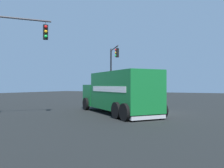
% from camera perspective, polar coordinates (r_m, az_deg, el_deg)
% --- Properties ---
extents(ground_plane, '(100.00, 100.00, 0.00)m').
position_cam_1_polar(ground_plane, '(17.65, 10.78, -6.83)').
color(ground_plane, black).
extents(delivery_truck, '(8.11, 6.87, 2.91)m').
position_cam_1_polar(delivery_truck, '(16.57, 1.66, -1.99)').
color(delivery_truck, '#146B2D').
rests_on(delivery_truck, ground).
extents(traffic_light_primary, '(2.64, 3.09, 6.45)m').
position_cam_1_polar(traffic_light_primary, '(27.47, 0.19, 4.25)').
color(traffic_light_primary, '#38383D').
rests_on(traffic_light_primary, ground).
extents(traffic_light_secondary, '(2.64, 3.20, 6.30)m').
position_cam_1_polar(traffic_light_secondary, '(16.01, -24.38, 7.81)').
color(traffic_light_secondary, '#38383D').
rests_on(traffic_light_secondary, sidewalk_corner_far).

